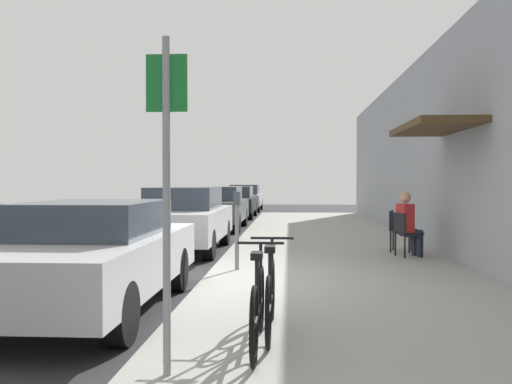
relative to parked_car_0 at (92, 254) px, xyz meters
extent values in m
plane|color=#2D2D30|center=(1.10, 1.87, -0.72)|extent=(60.00, 60.00, 0.00)
cube|color=#9E9B93|center=(3.35, 3.87, -0.66)|extent=(4.50, 32.00, 0.12)
cube|color=#999EA8|center=(5.75, 3.87, 1.61)|extent=(0.30, 32.00, 4.65)
cube|color=#4C381E|center=(5.05, 3.58, 1.88)|extent=(1.10, 2.80, 0.12)
cube|color=#B7B7BC|center=(0.00, -0.03, -0.09)|extent=(1.80, 4.40, 0.62)
cube|color=#333D47|center=(0.00, 0.12, 0.43)|extent=(1.48, 2.11, 0.42)
cylinder|color=black|center=(0.79, 1.33, -0.40)|extent=(0.22, 0.64, 0.64)
cylinder|color=black|center=(-0.79, 1.33, -0.40)|extent=(0.22, 0.64, 0.64)
cylinder|color=black|center=(0.79, -1.39, -0.40)|extent=(0.22, 0.64, 0.64)
cube|color=#B7B7BC|center=(0.00, 5.90, -0.07)|extent=(1.80, 4.40, 0.66)
cube|color=#333D47|center=(0.00, 6.05, 0.51)|extent=(1.48, 2.11, 0.50)
cylinder|color=black|center=(0.79, 7.26, -0.40)|extent=(0.22, 0.64, 0.64)
cylinder|color=black|center=(-0.79, 7.26, -0.40)|extent=(0.22, 0.64, 0.64)
cylinder|color=black|center=(0.79, 4.53, -0.40)|extent=(0.22, 0.64, 0.64)
cylinder|color=black|center=(-0.79, 4.53, -0.40)|extent=(0.22, 0.64, 0.64)
cube|color=#47514C|center=(0.00, 11.79, -0.07)|extent=(1.80, 4.40, 0.66)
cube|color=#333D47|center=(0.00, 11.94, 0.49)|extent=(1.48, 2.11, 0.46)
cylinder|color=black|center=(0.79, 13.15, -0.40)|extent=(0.22, 0.64, 0.64)
cylinder|color=black|center=(-0.79, 13.15, -0.40)|extent=(0.22, 0.64, 0.64)
cylinder|color=black|center=(0.79, 10.42, -0.40)|extent=(0.22, 0.64, 0.64)
cylinder|color=black|center=(-0.79, 10.42, -0.40)|extent=(0.22, 0.64, 0.64)
cube|color=black|center=(0.00, 17.73, -0.11)|extent=(1.80, 4.40, 0.57)
cube|color=#333D47|center=(0.00, 17.88, 0.43)|extent=(1.48, 2.11, 0.50)
cylinder|color=black|center=(0.79, 19.09, -0.40)|extent=(0.22, 0.64, 0.64)
cylinder|color=black|center=(-0.79, 19.09, -0.40)|extent=(0.22, 0.64, 0.64)
cylinder|color=black|center=(0.79, 16.37, -0.40)|extent=(0.22, 0.64, 0.64)
cylinder|color=black|center=(-0.79, 16.37, -0.40)|extent=(0.22, 0.64, 0.64)
cube|color=#B7B7BC|center=(0.00, 23.25, -0.10)|extent=(1.80, 4.40, 0.58)
cube|color=#333D47|center=(0.00, 23.40, 0.45)|extent=(1.48, 2.11, 0.52)
cylinder|color=black|center=(0.79, 24.62, -0.40)|extent=(0.22, 0.64, 0.64)
cylinder|color=black|center=(-0.79, 24.62, -0.40)|extent=(0.22, 0.64, 0.64)
cylinder|color=black|center=(0.79, 21.89, -0.40)|extent=(0.22, 0.64, 0.64)
cylinder|color=black|center=(-0.79, 21.89, -0.40)|extent=(0.22, 0.64, 0.64)
cylinder|color=slate|center=(1.55, 2.63, -0.05)|extent=(0.07, 0.07, 1.10)
cube|color=#383D42|center=(1.55, 2.63, 0.61)|extent=(0.12, 0.10, 0.22)
cylinder|color=gray|center=(1.50, -2.51, 0.70)|extent=(0.06, 0.06, 2.60)
cube|color=#19722D|center=(1.50, -2.49, 1.65)|extent=(0.32, 0.02, 0.44)
torus|color=black|center=(2.26, -0.75, -0.27)|extent=(0.04, 0.66, 0.66)
torus|color=black|center=(2.26, -1.80, -0.27)|extent=(0.04, 0.66, 0.66)
cylinder|color=black|center=(2.26, -1.28, -0.27)|extent=(0.04, 1.05, 0.04)
cylinder|color=black|center=(2.26, -1.43, -0.02)|extent=(0.04, 0.04, 0.50)
cube|color=black|center=(2.26, -1.43, 0.25)|extent=(0.10, 0.20, 0.06)
cylinder|color=black|center=(2.26, -0.80, 0.01)|extent=(0.03, 0.03, 0.56)
cylinder|color=black|center=(2.26, -0.80, 0.29)|extent=(0.46, 0.03, 0.03)
torus|color=black|center=(2.16, -1.23, -0.27)|extent=(0.04, 0.66, 0.66)
torus|color=black|center=(2.16, -2.28, -0.27)|extent=(0.04, 0.66, 0.66)
cylinder|color=black|center=(2.16, -1.76, -0.27)|extent=(0.04, 1.05, 0.04)
cylinder|color=black|center=(2.16, -1.91, -0.02)|extent=(0.04, 0.04, 0.50)
cube|color=black|center=(2.16, -1.91, 0.25)|extent=(0.10, 0.20, 0.06)
cylinder|color=black|center=(2.16, -1.28, 0.01)|extent=(0.03, 0.03, 0.56)
cylinder|color=black|center=(2.16, -1.28, 0.29)|extent=(0.46, 0.03, 0.03)
cylinder|color=black|center=(4.93, 4.69, -0.37)|extent=(0.04, 0.04, 0.45)
cylinder|color=black|center=(5.04, 4.32, -0.37)|extent=(0.04, 0.04, 0.45)
cylinder|color=black|center=(4.56, 4.57, -0.37)|extent=(0.04, 0.04, 0.45)
cylinder|color=black|center=(4.68, 4.21, -0.37)|extent=(0.04, 0.04, 0.45)
cube|color=black|center=(4.80, 4.45, -0.13)|extent=(0.55, 0.55, 0.03)
cube|color=black|center=(4.61, 4.39, 0.07)|extent=(0.16, 0.43, 0.40)
cylinder|color=#232838|center=(4.94, 4.60, -0.36)|extent=(0.11, 0.11, 0.47)
cylinder|color=#232838|center=(4.82, 4.56, -0.13)|extent=(0.39, 0.24, 0.14)
cylinder|color=#232838|center=(5.00, 4.41, -0.36)|extent=(0.11, 0.11, 0.47)
cylinder|color=#232838|center=(4.88, 4.37, -0.13)|extent=(0.39, 0.24, 0.14)
cube|color=#B22626|center=(4.73, 4.42, 0.17)|extent=(0.32, 0.41, 0.56)
sphere|color=tan|center=(4.73, 4.42, 0.58)|extent=(0.22, 0.22, 0.22)
cylinder|color=black|center=(5.04, 5.33, -0.37)|extent=(0.04, 0.04, 0.45)
cylinder|color=black|center=(4.92, 4.97, -0.37)|extent=(0.04, 0.04, 0.45)
cylinder|color=black|center=(4.68, 5.45, -0.37)|extent=(0.04, 0.04, 0.45)
cylinder|color=black|center=(4.56, 5.09, -0.37)|extent=(0.04, 0.04, 0.45)
cube|color=black|center=(4.80, 5.21, -0.13)|extent=(0.56, 0.56, 0.03)
cube|color=black|center=(4.61, 5.28, 0.07)|extent=(0.17, 0.43, 0.40)
camera|label=1|loc=(2.44, -6.71, 0.90)|focal=38.97mm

